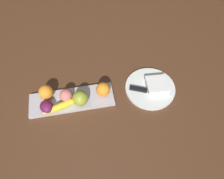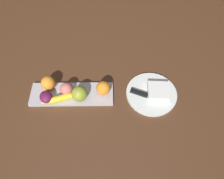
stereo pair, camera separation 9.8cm
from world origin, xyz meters
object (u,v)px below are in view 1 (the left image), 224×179
(dinner_plate, at_px, (150,88))
(fruit_tray, at_px, (72,100))
(apple, at_px, (80,98))
(orange_near_banana, at_px, (46,92))
(folded_napkin, at_px, (157,85))
(knife, at_px, (141,90))
(banana, at_px, (61,106))
(grape_bunch, at_px, (47,107))
(orange_near_apple, at_px, (103,90))
(peach, at_px, (66,94))

(dinner_plate, bearing_deg, fruit_tray, 180.00)
(apple, relative_size, orange_near_banana, 1.08)
(folded_napkin, height_order, knife, folded_napkin)
(banana, bearing_deg, folded_napkin, 168.21)
(grape_bunch, distance_m, folded_napkin, 0.55)
(orange_near_apple, relative_size, dinner_plate, 0.27)
(orange_near_banana, bearing_deg, peach, -16.59)
(apple, height_order, banana, apple)
(orange_near_banana, bearing_deg, knife, -5.93)
(fruit_tray, height_order, orange_near_apple, orange_near_apple)
(fruit_tray, xyz_separation_m, orange_near_apple, (0.16, 0.00, 0.04))
(orange_near_apple, distance_m, orange_near_banana, 0.28)
(orange_near_banana, distance_m, peach, 0.10)
(orange_near_banana, distance_m, folded_napkin, 0.55)
(orange_near_banana, height_order, dinner_plate, orange_near_banana)
(dinner_plate, xyz_separation_m, folded_napkin, (0.03, 0.00, 0.02))
(fruit_tray, height_order, grape_bunch, grape_bunch)
(banana, xyz_separation_m, knife, (0.40, 0.03, -0.02))
(apple, relative_size, knife, 0.43)
(banana, xyz_separation_m, orange_near_banana, (-0.07, 0.08, 0.02))
(apple, height_order, orange_near_apple, apple)
(peach, height_order, folded_napkin, peach)
(apple, xyz_separation_m, banana, (-0.09, -0.01, -0.02))
(fruit_tray, relative_size, apple, 5.45)
(apple, xyz_separation_m, orange_near_apple, (0.11, 0.03, -0.00))
(orange_near_banana, relative_size, grape_bunch, 1.00)
(apple, bearing_deg, orange_near_apple, 15.44)
(banana, bearing_deg, fruit_tray, -158.94)
(fruit_tray, distance_m, banana, 0.07)
(apple, bearing_deg, peach, 149.75)
(orange_near_banana, bearing_deg, grape_bunch, -90.08)
(orange_near_banana, relative_size, peach, 1.12)
(fruit_tray, distance_m, orange_near_apple, 0.16)
(banana, relative_size, dinner_plate, 0.72)
(apple, relative_size, banana, 0.41)
(fruit_tray, bearing_deg, grape_bunch, -162.74)
(apple, bearing_deg, fruit_tray, 147.19)
(fruit_tray, distance_m, grape_bunch, 0.13)
(grape_bunch, xyz_separation_m, folded_napkin, (0.55, 0.04, -0.01))
(orange_near_apple, bearing_deg, orange_near_banana, 172.69)
(folded_napkin, bearing_deg, orange_near_apple, 179.15)
(fruit_tray, xyz_separation_m, peach, (-0.02, 0.01, 0.04))
(orange_near_banana, bearing_deg, apple, -22.56)
(grape_bunch, relative_size, folded_napkin, 0.66)
(apple, relative_size, peach, 1.21)
(peach, xyz_separation_m, folded_napkin, (0.45, -0.01, -0.02))
(knife, bearing_deg, dinner_plate, 33.37)
(banana, bearing_deg, grape_bunch, -19.59)
(fruit_tray, relative_size, peach, 6.62)
(knife, bearing_deg, grape_bunch, -153.72)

